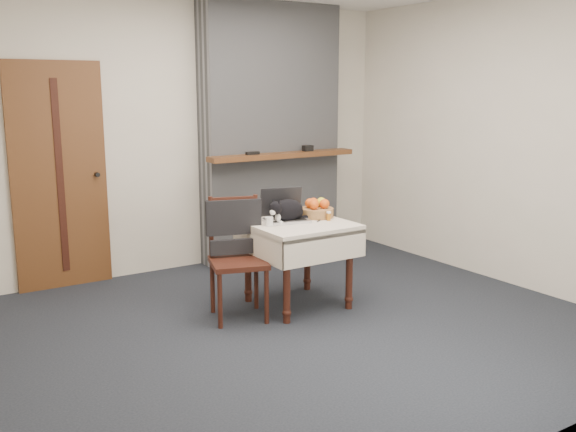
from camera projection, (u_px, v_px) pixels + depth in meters
The scene contains 12 objects.
ground at pixel (296, 326), 4.84m from camera, with size 4.50×4.50×0.00m, color black.
room_shell at pixel (263, 88), 4.87m from camera, with size 4.52×4.01×2.61m.
door at pixel (59, 177), 5.63m from camera, with size 0.82×0.10×2.00m.
chimney at pixel (271, 134), 6.58m from camera, with size 1.62×0.48×2.60m.
side_table at pixel (298, 236), 5.20m from camera, with size 0.78×0.78×0.70m.
laptop at pixel (284, 212), 5.25m from camera, with size 0.42×0.38×0.26m.
cat at pixel (288, 211), 5.18m from camera, with size 0.45×0.26×0.21m.
cream_jar at pixel (269, 222), 5.03m from camera, with size 0.06×0.06×0.07m, color silver.
pill_bottle at pixel (329, 216), 5.24m from camera, with size 0.04×0.04×0.08m.
fruit_basket at pixel (317, 210), 5.37m from camera, with size 0.28×0.28×0.16m.
desk_clutter at pixel (318, 218), 5.33m from camera, with size 0.14×0.02×0.01m, color black.
chair at pixel (236, 240), 4.99m from camera, with size 0.53×0.52×0.94m.
Camera 1 is at (-2.53, -3.82, 1.78)m, focal length 40.00 mm.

